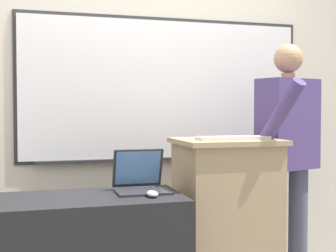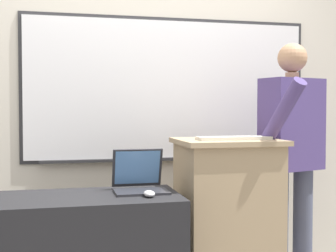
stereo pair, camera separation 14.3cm
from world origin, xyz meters
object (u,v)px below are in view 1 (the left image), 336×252
at_px(person_presenter, 288,148).
at_px(wireless_keyboard, 233,138).
at_px(lectern_podium, 226,220).
at_px(laptop, 140,178).
at_px(computer_mouse_by_laptop, 152,194).

distance_m(person_presenter, wireless_keyboard, 0.51).
xyz_separation_m(lectern_podium, person_presenter, (0.49, 0.10, 0.43)).
height_order(lectern_podium, wireless_keyboard, wireless_keyboard).
relative_size(person_presenter, wireless_keyboard, 3.66).
xyz_separation_m(person_presenter, laptop, (-1.06, -0.18, -0.13)).
bearing_deg(computer_mouse_by_laptop, person_presenter, 20.13).
bearing_deg(laptop, wireless_keyboard, 1.58).
xyz_separation_m(lectern_podium, laptop, (-0.57, -0.08, 0.30)).
bearing_deg(lectern_podium, laptop, -171.86).
distance_m(person_presenter, computer_mouse_by_laptop, 1.12).
distance_m(laptop, computer_mouse_by_laptop, 0.21).
bearing_deg(person_presenter, computer_mouse_by_laptop, -176.88).
bearing_deg(laptop, lectern_podium, 8.14).
height_order(laptop, computer_mouse_by_laptop, laptop).
bearing_deg(computer_mouse_by_laptop, laptop, 96.15).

